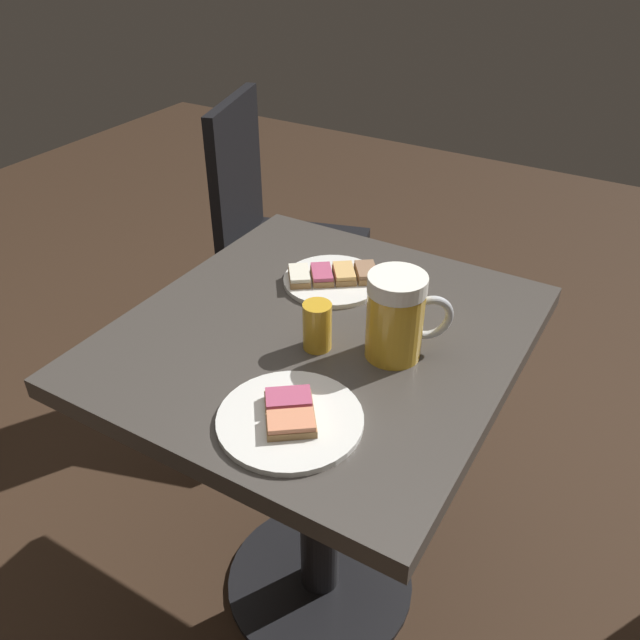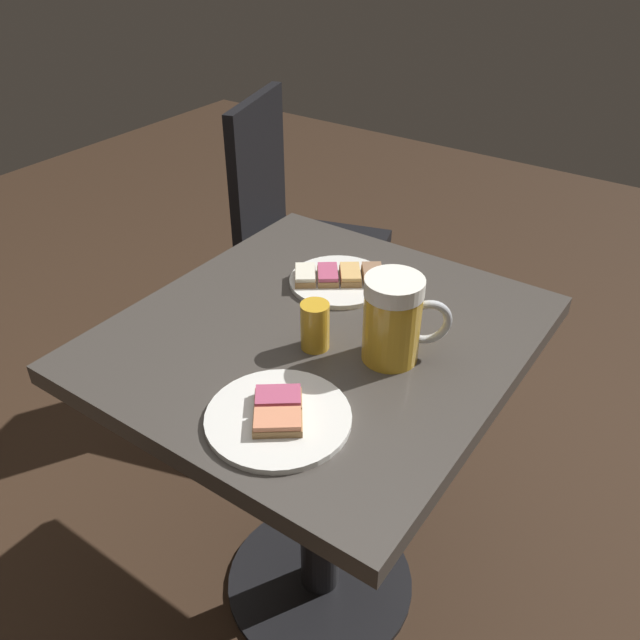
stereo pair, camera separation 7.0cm
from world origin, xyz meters
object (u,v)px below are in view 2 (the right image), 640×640
(beer_mug, at_px, (394,320))
(cafe_chair, at_px, (293,233))
(beer_glass_small, at_px, (315,326))
(plate_far, at_px, (278,416))
(plate_near, at_px, (339,279))

(beer_mug, relative_size, cafe_chair, 0.16)
(beer_glass_small, height_order, cafe_chair, cafe_chair)
(plate_far, distance_m, beer_mug, 0.25)
(plate_near, height_order, cafe_chair, cafe_chair)
(plate_far, distance_m, cafe_chair, 1.05)
(plate_far, distance_m, beer_glass_small, 0.19)
(plate_far, xyz_separation_m, cafe_chair, (0.83, 0.60, -0.21))
(plate_near, xyz_separation_m, cafe_chair, (0.45, 0.46, -0.21))
(plate_near, xyz_separation_m, plate_far, (-0.38, -0.14, -0.00))
(beer_glass_small, bearing_deg, beer_mug, -68.66)
(plate_far, xyz_separation_m, beer_glass_small, (0.18, 0.06, 0.03))
(plate_near, bearing_deg, beer_glass_small, -157.40)
(plate_near, distance_m, plate_far, 0.41)
(plate_far, height_order, beer_glass_small, beer_glass_small)
(plate_near, bearing_deg, beer_mug, -126.48)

